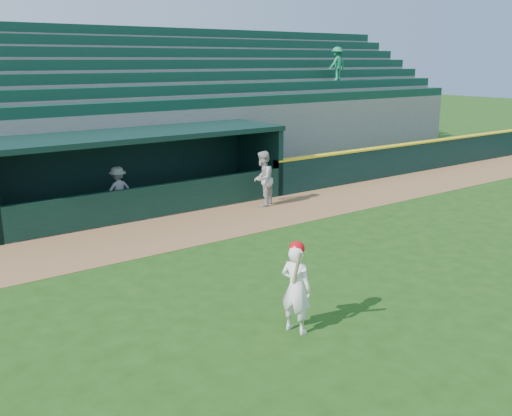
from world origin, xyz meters
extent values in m
plane|color=#1C4010|center=(0.00, 0.00, 0.00)|extent=(120.00, 120.00, 0.00)
cube|color=brown|center=(0.00, 4.90, 0.01)|extent=(40.00, 3.00, 0.01)
cube|color=black|center=(12.25, 6.55, 0.60)|extent=(15.50, 0.30, 1.20)
cube|color=yellow|center=(12.25, 6.55, 1.23)|extent=(15.50, 0.32, 0.06)
imported|color=#A6A6A1|center=(3.30, 5.71, 0.90)|extent=(1.11, 1.06, 1.80)
imported|color=#A2A39D|center=(-0.88, 7.53, 0.74)|extent=(0.99, 0.60, 1.49)
cube|color=#60605B|center=(0.00, 7.70, 0.02)|extent=(9.00, 2.60, 0.04)
cube|color=black|center=(4.60, 7.70, 1.15)|extent=(0.20, 2.60, 2.30)
cube|color=black|center=(0.00, 9.00, 1.15)|extent=(9.40, 0.20, 2.30)
cube|color=black|center=(0.00, 7.70, 2.38)|extent=(9.40, 2.80, 0.16)
cube|color=black|center=(0.00, 6.48, 0.50)|extent=(9.00, 0.16, 1.00)
cube|color=brown|center=(0.00, 8.50, 0.25)|extent=(8.40, 0.45, 0.10)
cube|color=slate|center=(0.00, 9.53, 1.46)|extent=(34.00, 0.85, 2.91)
cube|color=#0F3828|center=(0.00, 9.41, 3.09)|extent=(34.00, 0.60, 0.36)
cube|color=slate|center=(0.00, 10.38, 1.68)|extent=(34.00, 0.85, 3.36)
cube|color=#0F3828|center=(0.00, 10.26, 3.54)|extent=(34.00, 0.60, 0.36)
cube|color=slate|center=(0.00, 11.22, 1.91)|extent=(34.00, 0.85, 3.81)
cube|color=#0F3828|center=(0.00, 11.11, 3.99)|extent=(34.00, 0.60, 0.36)
cube|color=slate|center=(0.00, 12.07, 2.13)|extent=(34.00, 0.85, 4.26)
cube|color=#0F3828|center=(0.00, 11.96, 4.44)|extent=(34.00, 0.60, 0.36)
cube|color=slate|center=(0.00, 12.93, 2.35)|extent=(34.00, 0.85, 4.71)
cube|color=#0F3828|center=(0.00, 12.81, 4.89)|extent=(34.00, 0.60, 0.36)
cube|color=slate|center=(0.00, 13.78, 2.58)|extent=(34.00, 0.85, 5.16)
cube|color=#0F3828|center=(0.00, 13.66, 5.34)|extent=(34.00, 0.60, 0.36)
cube|color=slate|center=(0.00, 14.62, 2.80)|extent=(34.00, 0.85, 5.61)
cube|color=#0F3828|center=(0.00, 14.51, 5.79)|extent=(34.00, 0.60, 0.36)
cube|color=slate|center=(0.00, 15.20, 2.80)|extent=(34.50, 0.30, 5.61)
imported|color=#19744B|center=(10.88, 10.28, 4.45)|extent=(1.00, 0.65, 1.45)
imported|color=white|center=(-1.57, -1.70, 0.80)|extent=(0.55, 0.67, 1.59)
sphere|color=red|center=(-1.57, -1.70, 1.52)|extent=(0.27, 0.27, 0.27)
cylinder|color=#CDB383|center=(-1.75, -1.92, 1.29)|extent=(0.29, 0.46, 0.76)
camera|label=1|loc=(-7.55, -8.66, 4.63)|focal=40.00mm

